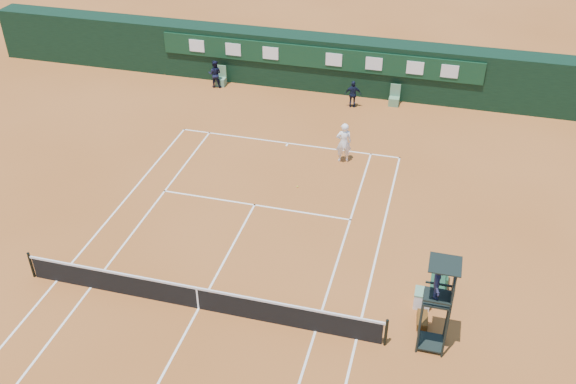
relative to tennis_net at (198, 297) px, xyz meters
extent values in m
plane|color=#AF5F29|center=(0.00, 0.00, -0.51)|extent=(90.00, 90.00, 0.00)
cube|color=white|center=(0.00, 11.88, -0.50)|extent=(11.05, 0.08, 0.01)
cube|color=white|center=(5.49, 0.00, -0.50)|extent=(0.08, 23.85, 0.01)
cube|color=white|center=(-5.49, 0.00, -0.50)|extent=(0.08, 23.85, 0.01)
cube|color=silver|center=(4.12, 0.00, -0.50)|extent=(0.08, 23.85, 0.01)
cube|color=white|center=(-4.12, 0.00, -0.50)|extent=(0.08, 23.85, 0.01)
cube|color=white|center=(0.00, 6.40, -0.50)|extent=(8.31, 0.08, 0.01)
cube|color=white|center=(0.00, 0.00, -0.50)|extent=(0.08, 12.88, 0.01)
cube|color=white|center=(0.00, 11.73, -0.50)|extent=(0.08, 0.30, 0.01)
cube|color=black|center=(0.00, 0.00, -0.06)|extent=(12.60, 0.04, 0.90)
cube|color=silver|center=(0.00, 0.00, 0.42)|extent=(12.80, 0.06, 0.08)
cube|color=white|center=(0.00, 0.00, -0.05)|extent=(0.06, 0.05, 0.92)
cylinder|color=black|center=(6.40, 0.00, 0.04)|extent=(0.10, 0.10, 1.10)
cylinder|color=black|center=(-6.40, 0.00, 0.04)|extent=(0.10, 0.10, 1.10)
cube|color=black|center=(0.00, 18.75, 0.99)|extent=(40.00, 1.50, 3.00)
cube|color=#0E341E|center=(0.00, 17.94, 1.59)|extent=(18.00, 0.10, 1.20)
cube|color=white|center=(-7.00, 17.87, 1.59)|extent=(0.90, 0.04, 0.70)
cube|color=silver|center=(-4.80, 17.87, 1.59)|extent=(0.90, 0.04, 0.70)
cube|color=white|center=(-2.60, 17.87, 1.59)|extent=(0.90, 0.04, 0.70)
cube|color=white|center=(1.00, 17.87, 1.59)|extent=(0.90, 0.04, 0.70)
cube|color=white|center=(3.20, 17.87, 1.59)|extent=(0.90, 0.04, 0.70)
cube|color=white|center=(5.40, 17.87, 1.59)|extent=(0.90, 0.04, 0.70)
cube|color=silver|center=(7.20, 17.87, 1.59)|extent=(0.90, 0.04, 0.70)
cube|color=#60936F|center=(-5.50, 17.45, -0.28)|extent=(0.55, 0.50, 0.46)
cube|color=#639769|center=(-5.50, 17.67, 0.29)|extent=(0.55, 0.06, 0.70)
cube|color=#59885E|center=(4.50, 17.45, -0.28)|extent=(0.55, 0.50, 0.46)
cube|color=#578564|center=(4.50, 17.67, 0.29)|extent=(0.55, 0.06, 0.70)
cylinder|color=black|center=(7.40, -0.05, 0.49)|extent=(0.07, 0.07, 2.00)
cylinder|color=black|center=(7.40, 0.75, 0.49)|extent=(0.07, 0.07, 2.00)
cylinder|color=black|center=(8.20, -0.05, 0.49)|extent=(0.07, 0.07, 2.00)
cylinder|color=black|center=(8.20, 0.75, 0.49)|extent=(0.07, 0.07, 2.00)
cube|color=black|center=(7.80, 0.35, 1.53)|extent=(0.85, 0.85, 0.08)
cube|color=black|center=(8.20, 0.35, 1.94)|extent=(0.06, 0.85, 0.80)
cube|color=black|center=(7.80, -0.07, 1.74)|extent=(0.85, 0.05, 0.06)
cube|color=black|center=(7.80, 0.77, 1.74)|extent=(0.85, 0.05, 0.06)
cylinder|color=black|center=(8.20, -0.05, 2.39)|extent=(0.04, 0.04, 1.00)
cylinder|color=black|center=(8.20, 0.75, 2.39)|extent=(0.04, 0.04, 1.00)
cube|color=black|center=(7.85, 0.35, 2.89)|extent=(0.95, 0.95, 0.04)
cube|color=black|center=(7.80, 0.35, -0.36)|extent=(0.80, 0.80, 0.05)
cube|color=black|center=(7.40, 0.35, -0.11)|extent=(0.04, 0.80, 0.04)
cube|color=black|center=(7.40, 0.35, 0.29)|extent=(0.04, 0.80, 0.04)
cube|color=black|center=(7.40, 0.35, 0.69)|extent=(0.04, 0.80, 0.04)
cube|color=black|center=(7.40, 0.35, 1.09)|extent=(0.04, 0.80, 0.04)
imported|color=#1B1D37|center=(7.75, 0.35, 2.21)|extent=(0.47, 0.82, 1.28)
cube|color=#193F2A|center=(7.85, 2.96, -0.06)|extent=(0.55, 1.20, 0.08)
cube|color=#183C25|center=(8.10, 2.96, 0.29)|extent=(0.06, 1.20, 0.60)
cylinder|color=black|center=(7.63, 2.41, -0.30)|extent=(0.04, 0.04, 0.41)
cylinder|color=black|center=(8.07, 2.41, -0.30)|extent=(0.04, 0.04, 0.41)
cylinder|color=black|center=(7.63, 3.51, -0.30)|extent=(0.04, 0.04, 0.41)
cylinder|color=black|center=(8.07, 3.51, -0.30)|extent=(0.04, 0.04, 0.41)
cube|color=black|center=(7.47, 1.26, -0.36)|extent=(0.41, 0.81, 0.29)
cube|color=white|center=(7.38, 2.12, -0.21)|extent=(0.55, 0.55, 0.60)
cube|color=#5B8B6A|center=(7.38, 2.12, 0.11)|extent=(0.57, 0.57, 0.05)
sphere|color=#C3D431|center=(1.42, 8.20, -0.47)|extent=(0.07, 0.07, 0.07)
imported|color=white|center=(2.93, 10.93, 0.48)|extent=(0.83, 0.68, 1.98)
imported|color=black|center=(-5.73, 17.20, 0.29)|extent=(0.85, 0.71, 1.59)
imported|color=black|center=(2.36, 16.67, 0.24)|extent=(0.93, 0.50, 1.50)
camera|label=1|loc=(7.10, -14.70, 15.09)|focal=40.00mm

